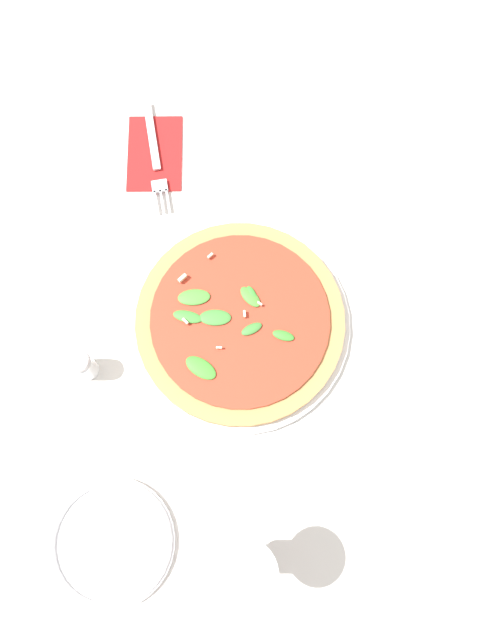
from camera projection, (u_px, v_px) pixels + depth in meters
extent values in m
plane|color=silver|center=(256.00, 349.00, 0.90)|extent=(6.00, 6.00, 0.00)
cylinder|color=white|center=(240.00, 324.00, 0.90)|extent=(0.32, 0.32, 0.01)
cylinder|color=#B7844C|center=(240.00, 322.00, 0.88)|extent=(0.30, 0.30, 0.02)
cylinder|color=#B73823|center=(240.00, 319.00, 0.87)|extent=(0.25, 0.25, 0.01)
ellipsoid|color=#3C842F|center=(283.00, 336.00, 0.86)|extent=(0.01, 0.03, 0.01)
ellipsoid|color=#3F8336|center=(215.00, 318.00, 0.87)|extent=(0.04, 0.05, 0.01)
ellipsoid|color=#458130|center=(250.00, 297.00, 0.88)|extent=(0.03, 0.04, 0.01)
ellipsoid|color=#3F8C2E|center=(201.00, 368.00, 0.85)|extent=(0.04, 0.05, 0.01)
ellipsoid|color=#3C8E33|center=(252.00, 294.00, 0.88)|extent=(0.03, 0.03, 0.01)
ellipsoid|color=#3D7C35|center=(252.00, 329.00, 0.86)|extent=(0.03, 0.03, 0.01)
ellipsoid|color=#488C35|center=(194.00, 297.00, 0.88)|extent=(0.04, 0.05, 0.01)
ellipsoid|color=#3D8834|center=(188.00, 317.00, 0.87)|extent=(0.02, 0.04, 0.01)
cube|color=beige|center=(244.00, 314.00, 0.87)|extent=(0.01, 0.01, 0.01)
cube|color=beige|center=(182.00, 278.00, 0.88)|extent=(0.01, 0.01, 0.01)
cube|color=beige|center=(219.00, 348.00, 0.85)|extent=(0.00, 0.01, 0.00)
cube|color=beige|center=(186.00, 319.00, 0.86)|extent=(0.01, 0.01, 0.01)
cube|color=beige|center=(210.00, 256.00, 0.89)|extent=(0.01, 0.01, 0.01)
cube|color=beige|center=(260.00, 304.00, 0.87)|extent=(0.00, 0.01, 0.00)
cylinder|color=white|center=(241.00, 557.00, 0.82)|extent=(0.07, 0.07, 0.00)
cylinder|color=white|center=(241.00, 561.00, 0.78)|extent=(0.01, 0.01, 0.08)
cone|color=white|center=(242.00, 570.00, 0.69)|extent=(0.08, 0.08, 0.10)
cylinder|color=maroon|center=(242.00, 567.00, 0.72)|extent=(0.04, 0.04, 0.03)
cube|color=#B21E1E|center=(155.00, 153.00, 0.98)|extent=(0.15, 0.12, 0.01)
cube|color=silver|center=(152.00, 135.00, 0.98)|extent=(0.11, 0.07, 0.00)
cube|color=silver|center=(160.00, 186.00, 0.95)|extent=(0.03, 0.03, 0.00)
cube|color=silver|center=(156.00, 202.00, 0.95)|extent=(0.03, 0.02, 0.00)
cube|color=silver|center=(162.00, 201.00, 0.95)|extent=(0.03, 0.02, 0.00)
cube|color=silver|center=(168.00, 200.00, 0.95)|extent=(0.03, 0.02, 0.00)
cylinder|color=white|center=(112.00, 542.00, 0.82)|extent=(0.17, 0.17, 0.01)
torus|color=white|center=(111.00, 543.00, 0.82)|extent=(0.16, 0.16, 0.01)
cylinder|color=silver|center=(84.00, 366.00, 0.86)|extent=(0.03, 0.03, 0.06)
cylinder|color=#B7B7BF|center=(78.00, 361.00, 0.83)|extent=(0.03, 0.03, 0.01)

